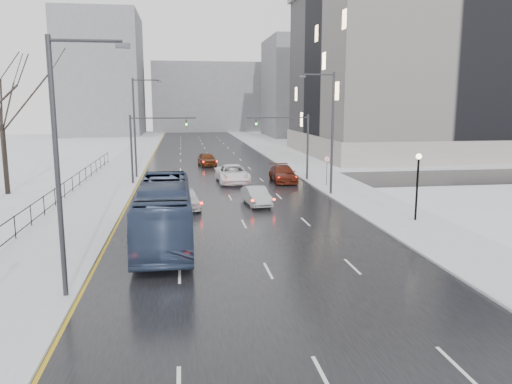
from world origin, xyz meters
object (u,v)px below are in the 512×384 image
sedan_center_far (207,159)px  streetlight_l_far (137,123)px  mast_signal_right (297,139)px  lamppost_r_mid (418,177)px  mast_signal_left (143,141)px  sedan_center_near (187,198)px  tree_park_e (8,195)px  sedan_right_cross (233,174)px  sedan_right_near (256,196)px  streetlight_r_mid (330,127)px  streetlight_l_near (63,156)px  no_uturn_sign (327,162)px  bus (164,212)px  sedan_right_far (283,174)px

sedan_center_far → streetlight_l_far: bearing=-135.4°
sedan_center_far → mast_signal_right: bearing=-65.1°
lamppost_r_mid → mast_signal_left: bearing=135.5°
mast_signal_left → sedan_center_near: bearing=-71.8°
tree_park_e → sedan_center_near: bearing=-27.5°
mast_signal_right → sedan_center_far: bearing=121.6°
mast_signal_right → sedan_right_cross: size_ratio=1.06×
mast_signal_left → sedan_right_near: bearing=-51.3°
sedan_center_near → tree_park_e: bearing=147.2°
mast_signal_right → tree_park_e: bearing=-171.1°
streetlight_r_mid → mast_signal_left: streetlight_r_mid is taller
streetlight_l_near → streetlight_l_far: same height
streetlight_l_far → no_uturn_sign: 19.41m
bus → sedan_right_near: size_ratio=2.85×
mast_signal_left → sedan_center_far: 15.10m
no_uturn_sign → sedan_center_far: no_uturn_sign is taller
streetlight_r_mid → streetlight_l_far: 20.27m
tree_park_e → sedan_right_cross: tree_park_e is taller
streetlight_l_near → sedan_right_near: streetlight_l_near is taller
streetlight_r_mid → mast_signal_left: size_ratio=1.54×
streetlight_l_near → sedan_center_far: streetlight_l_near is taller
lamppost_r_mid → bus: lamppost_r_mid is taller
sedan_center_near → sedan_center_far: 25.02m
mast_signal_right → sedan_center_near: 16.26m
sedan_right_far → streetlight_l_far: bearing=162.6°
no_uturn_sign → sedan_center_near: bearing=-148.9°
mast_signal_left → bus: size_ratio=0.54×
sedan_right_cross → mast_signal_right: bearing=2.4°
sedan_right_far → sedan_right_cross: bearing=178.9°
no_uturn_sign → sedan_right_cross: (-8.23, 3.53, -1.41)m
no_uturn_sign → tree_park_e: bearing=180.0°
mast_signal_left → sedan_right_cross: (8.30, -0.47, -3.21)m
mast_signal_left → sedan_right_far: mast_signal_left is taller
sedan_center_far → bus: bearing=-103.4°
tree_park_e → sedan_center_far: bearing=44.6°
bus → lamppost_r_mid: bearing=8.3°
tree_park_e → sedan_center_far: size_ratio=2.93×
sedan_right_far → streetlight_l_near: bearing=-116.3°
sedan_right_near → streetlight_l_near: bearing=-126.9°
streetlight_l_near → bus: size_ratio=0.83×
mast_signal_left → sedan_right_cross: bearing=-3.2°
no_uturn_sign → sedan_right_cross: size_ratio=0.44×
streetlight_l_far → sedan_center_near: bearing=-73.4°
streetlight_l_far → mast_signal_left: (0.84, -4.00, -1.51)m
sedan_center_near → mast_signal_right: bearing=41.9°
streetlight_l_near → sedan_right_near: (9.82, 16.78, -4.88)m
sedan_right_near → sedan_center_far: bearing=89.2°
streetlight_l_far → mast_signal_right: 16.07m
mast_signal_left → sedan_center_far: mast_signal_left is taller
streetlight_l_far → sedan_right_near: (9.82, -15.22, -4.88)m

